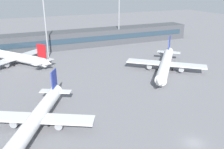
% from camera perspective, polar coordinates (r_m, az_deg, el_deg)
% --- Properties ---
extents(ground_plane, '(400.00, 400.00, 0.00)m').
position_cam_1_polar(ground_plane, '(88.50, 1.63, -1.57)').
color(ground_plane, slate).
extents(terminal_building, '(139.50, 12.13, 9.00)m').
position_cam_1_polar(terminal_building, '(138.18, -8.35, 8.32)').
color(terminal_building, '#3F4247').
rests_on(terminal_building, ground_plane).
extents(airplane_near, '(26.69, 36.77, 9.96)m').
position_cam_1_polar(airplane_near, '(61.31, -17.66, -10.15)').
color(airplane_near, white).
rests_on(airplane_near, ground_plane).
extents(airplane_mid, '(32.42, 36.96, 11.24)m').
position_cam_1_polar(airplane_mid, '(98.73, 12.50, 2.44)').
color(airplane_mid, white).
rests_on(airplane_mid, ground_plane).
extents(airplane_far, '(30.36, 36.30, 10.81)m').
position_cam_1_polar(airplane_far, '(115.25, -22.15, 3.92)').
color(airplane_far, white).
rests_on(airplane_far, ground_plane).
extents(floodlight_tower_west, '(3.20, 0.80, 29.49)m').
position_cam_1_polar(floodlight_tower_west, '(139.57, 1.66, 13.78)').
color(floodlight_tower_west, gray).
rests_on(floodlight_tower_west, ground_plane).
extents(floodlight_tower_east, '(3.20, 0.80, 28.86)m').
position_cam_1_polar(floodlight_tower_east, '(118.18, -15.48, 11.66)').
color(floodlight_tower_east, gray).
rests_on(floodlight_tower_east, ground_plane).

